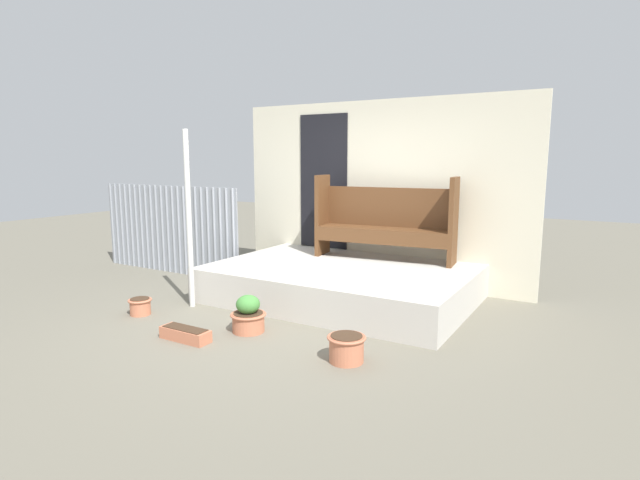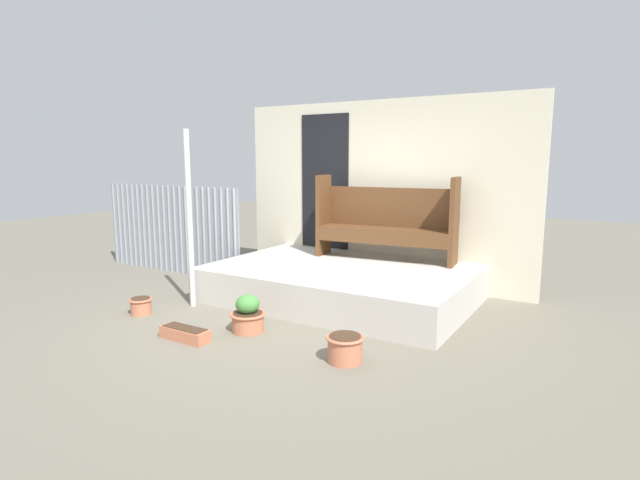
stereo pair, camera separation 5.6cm
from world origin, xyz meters
The scene contains 10 objects.
ground_plane centered at (0.00, 0.00, 0.00)m, with size 24.00×24.00×0.00m, color #706B5B.
porch_slab centered at (0.13, 1.08, 0.21)m, with size 3.20×2.16×0.43m.
house_wall centered at (0.09, 2.18, 1.31)m, with size 4.40×0.08×2.60m.
fence_corrugated centered at (-2.97, 1.10, 0.69)m, with size 2.79×0.05×1.37m.
support_post centered at (-1.30, -0.11, 1.06)m, with size 0.06×0.06×2.13m.
bench centered at (0.41, 1.82, 0.98)m, with size 1.92×0.58×1.13m.
flower_pot_left centered at (-1.57, -0.66, 0.11)m, with size 0.27×0.27×0.19m.
flower_pot_middle centered at (-0.13, -0.48, 0.17)m, with size 0.38×0.38×0.39m.
flower_pot_right centered at (1.11, -0.66, 0.13)m, with size 0.35×0.35×0.24m.
planter_box_rect centered at (-0.52, -1.00, 0.06)m, with size 0.55×0.18×0.13m.
Camera 2 is at (3.09, -4.38, 1.79)m, focal length 28.00 mm.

